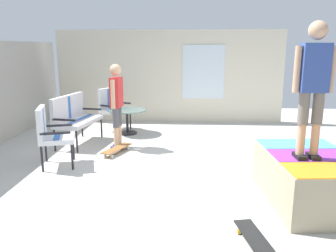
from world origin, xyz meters
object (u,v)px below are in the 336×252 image
object	(u,v)px
patio_bench	(74,115)
skateboard_spare	(256,240)
patio_chair_near_house	(112,105)
person_skater	(313,81)
patio_chair_by_wall	(50,131)
skate_ramp	(313,178)
skateboard_by_bench	(117,149)
person_watching	(117,100)
patio_table	(127,117)

from	to	relation	value
patio_bench	skateboard_spare	world-z (taller)	patio_bench
patio_chair_near_house	person_skater	bearing A→B (deg)	-140.29
patio_chair_near_house	skateboard_spare	size ratio (longest dim) A/B	1.24
patio_chair_near_house	patio_chair_by_wall	size ratio (longest dim) A/B	1.00
patio_chair_by_wall	person_skater	world-z (taller)	person_skater
patio_chair_near_house	skateboard_spare	xyz separation A→B (m)	(-4.99, -2.53, -0.53)
patio_bench	patio_chair_near_house	xyz separation A→B (m)	(1.29, -0.52, -0.00)
patio_bench	patio_chair_near_house	bearing A→B (deg)	-21.95
skate_ramp	skateboard_spare	xyz separation A→B (m)	(-1.14, 0.94, -0.23)
skateboard_by_bench	skate_ramp	bearing A→B (deg)	-123.11
person_watching	patio_table	bearing A→B (deg)	0.42
skateboard_by_bench	patio_table	bearing A→B (deg)	2.09
patio_bench	patio_chair_near_house	size ratio (longest dim) A/B	1.30
patio_table	person_watching	size ratio (longest dim) A/B	0.54
skate_ramp	patio_chair_near_house	bearing A→B (deg)	42.04
patio_chair_near_house	patio_table	world-z (taller)	patio_chair_near_house
patio_table	person_skater	world-z (taller)	person_skater
skateboard_by_bench	person_watching	bearing A→B (deg)	7.38
patio_chair_near_house	patio_table	xyz separation A→B (m)	(-0.37, -0.44, -0.21)
skate_ramp	person_skater	size ratio (longest dim) A/B	1.22
patio_bench	patio_table	xyz separation A→B (m)	(0.92, -0.95, -0.21)
person_skater	patio_bench	bearing A→B (deg)	54.83
patio_bench	skateboard_spare	size ratio (longest dim) A/B	1.61
patio_table	skateboard_spare	xyz separation A→B (m)	(-4.62, -2.10, -0.32)
person_watching	person_skater	xyz separation A→B (m)	(-2.45, -2.87, 0.62)
patio_chair_by_wall	person_skater	distance (m)	4.11
patio_chair_near_house	skate_ramp	bearing A→B (deg)	-137.96
skate_ramp	person_skater	world-z (taller)	person_skater
patio_bench	patio_table	world-z (taller)	patio_bench
skate_ramp	skateboard_by_bench	world-z (taller)	skate_ramp
patio_bench	patio_chair_by_wall	bearing A→B (deg)	-177.72
skate_ramp	person_skater	xyz separation A→B (m)	(-0.14, 0.16, 1.27)
patio_bench	skateboard_by_bench	distance (m)	1.30
skate_ramp	patio_chair_by_wall	xyz separation A→B (m)	(1.16, 3.93, 0.30)
person_watching	skateboard_by_bench	xyz separation A→B (m)	(-0.37, -0.05, -0.89)
patio_table	skate_ramp	bearing A→B (deg)	-138.88
patio_chair_by_wall	person_watching	distance (m)	1.51
patio_table	skateboard_by_bench	distance (m)	1.57
skate_ramp	patio_chair_by_wall	size ratio (longest dim) A/B	1.97
skateboard_by_bench	skateboard_spare	world-z (taller)	same
skate_ramp	patio_table	xyz separation A→B (m)	(3.48, 3.03, 0.09)
patio_chair_by_wall	skateboard_spare	distance (m)	3.82
patio_bench	patio_chair_by_wall	xyz separation A→B (m)	(-1.40, -0.06, -0.00)
skate_ramp	patio_chair_near_house	size ratio (longest dim) A/B	1.97
patio_chair_near_house	patio_bench	bearing A→B (deg)	158.05
person_skater	skateboard_by_bench	size ratio (longest dim) A/B	2.01
patio_chair_near_house	person_watching	distance (m)	1.64
skateboard_by_bench	skateboard_spare	distance (m)	3.70
skate_ramp	patio_bench	bearing A→B (deg)	57.30
person_skater	skateboard_by_bench	distance (m)	3.81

